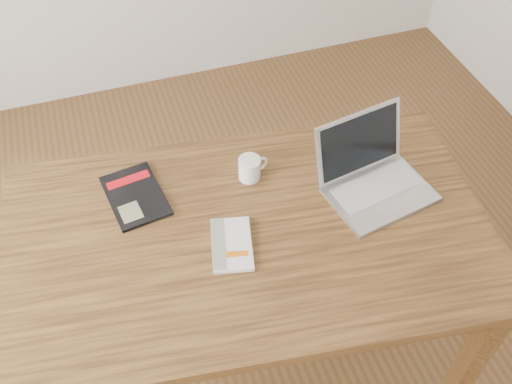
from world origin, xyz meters
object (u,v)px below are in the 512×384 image
object	(u,v)px
white_guidebook	(232,244)
coffee_mug	(250,168)
black_guidebook	(135,196)
desk	(247,248)
laptop	(373,175)

from	to	relation	value
white_guidebook	coffee_mug	size ratio (longest dim) A/B	2.03
black_guidebook	coffee_mug	world-z (taller)	coffee_mug
desk	black_guidebook	world-z (taller)	black_guidebook
coffee_mug	white_guidebook	bearing A→B (deg)	-132.65
desk	coffee_mug	size ratio (longest dim) A/B	15.01
white_guidebook	coffee_mug	xyz separation A→B (m)	(0.14, 0.26, 0.03)
desk	white_guidebook	world-z (taller)	white_guidebook
black_guidebook	white_guidebook	bearing A→B (deg)	-58.60
desk	laptop	bearing A→B (deg)	14.46
laptop	white_guidebook	bearing A→B (deg)	-179.88
desk	coffee_mug	bearing A→B (deg)	76.86
desk	black_guidebook	distance (m)	0.40
desk	black_guidebook	xyz separation A→B (m)	(-0.30, 0.25, 0.10)
laptop	coffee_mug	world-z (taller)	laptop
desk	white_guidebook	size ratio (longest dim) A/B	7.39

